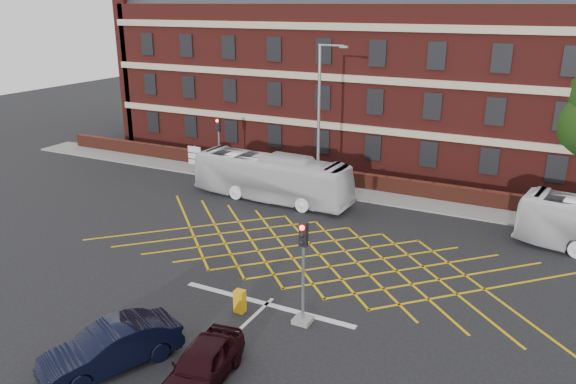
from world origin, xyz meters
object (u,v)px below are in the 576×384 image
at_px(car_maroon, 202,365).
at_px(traffic_light_near, 303,283).
at_px(traffic_light_far, 219,152).
at_px(street_lamp, 319,149).
at_px(utility_cabinet, 240,301).
at_px(bus_left, 272,178).
at_px(car_navy, 111,347).
at_px(direction_signs, 195,156).

xyz_separation_m(car_maroon, traffic_light_near, (1.38, 4.88, 1.06)).
relative_size(car_maroon, traffic_light_near, 0.97).
relative_size(traffic_light_far, street_lamp, 0.44).
distance_m(traffic_light_far, utility_cabinet, 19.44).
bearing_deg(utility_cabinet, car_maroon, -74.08).
bearing_deg(bus_left, car_navy, -166.70).
bearing_deg(car_maroon, traffic_light_far, 113.90).
distance_m(bus_left, car_navy, 18.33).
bearing_deg(bus_left, direction_signs, 75.60).
xyz_separation_m(bus_left, traffic_light_near, (8.11, -12.41, 0.29)).
xyz_separation_m(car_maroon, utility_cabinet, (-1.27, 4.46, -0.22)).
bearing_deg(car_maroon, utility_cabinet, 97.81).
bearing_deg(direction_signs, utility_cabinet, -49.06).
bearing_deg(street_lamp, traffic_light_near, -68.49).
distance_m(traffic_light_near, street_lamp, 14.59).
height_order(bus_left, car_navy, bus_left).
bearing_deg(utility_cabinet, car_navy, -111.48).
bearing_deg(car_maroon, direction_signs, 118.21).
height_order(traffic_light_near, utility_cabinet, traffic_light_near).
xyz_separation_m(street_lamp, utility_cabinet, (2.67, -13.91, -2.95)).
xyz_separation_m(bus_left, street_lamp, (2.80, 1.08, 1.96)).
xyz_separation_m(car_navy, direction_signs, (-11.13, 20.34, 0.59)).
relative_size(street_lamp, direction_signs, 4.44).
bearing_deg(street_lamp, bus_left, -158.91).
bearing_deg(car_navy, street_lamp, 116.00).
bearing_deg(traffic_light_near, traffic_light_far, 132.45).
xyz_separation_m(car_navy, traffic_light_far, (-9.32, 20.89, 0.97)).
relative_size(bus_left, direction_signs, 4.83).
relative_size(car_navy, car_maroon, 1.16).
distance_m(bus_left, utility_cabinet, 13.98).
bearing_deg(traffic_light_far, traffic_light_near, -47.55).
height_order(bus_left, utility_cabinet, bus_left).
xyz_separation_m(direction_signs, utility_cabinet, (13.16, -15.17, -0.89)).
bearing_deg(traffic_light_near, direction_signs, 136.99).
height_order(car_navy, street_lamp, street_lamp).
xyz_separation_m(car_navy, car_maroon, (3.30, 0.70, -0.09)).
xyz_separation_m(traffic_light_far, street_lamp, (8.68, -1.82, 1.67)).
bearing_deg(bus_left, utility_cabinet, -154.44).
bearing_deg(bus_left, traffic_light_near, -144.32).
distance_m(car_maroon, street_lamp, 18.99).
xyz_separation_m(bus_left, car_navy, (3.43, -18.00, -0.69)).
height_order(bus_left, street_lamp, street_lamp).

